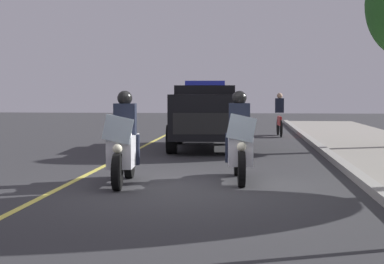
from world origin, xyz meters
The scene contains 7 objects.
ground_plane centered at (0.00, 0.00, 0.00)m, with size 80.00×80.00×0.00m, color #333335.
curb_strip centered at (0.00, 3.22, 0.07)m, with size 48.00×0.24×0.15m, color #9E9B93.
lane_stripe_center centered at (0.00, -2.18, 0.00)m, with size 48.00×0.12×0.01m, color #E0D14C.
police_motorcycle_lead_left centered at (-0.71, -1.16, 0.70)m, with size 2.14×0.61×1.72m.
police_motorcycle_lead_right centered at (-1.31, 0.95, 0.70)m, with size 2.14×0.61×1.72m.
police_suv centered at (-7.83, -0.20, 1.07)m, with size 5.01×2.32×2.05m.
cyclist_background centered at (-13.19, 2.32, 0.84)m, with size 1.76×0.33×1.69m.
Camera 1 is at (9.88, 1.12, 1.67)m, focal length 55.01 mm.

